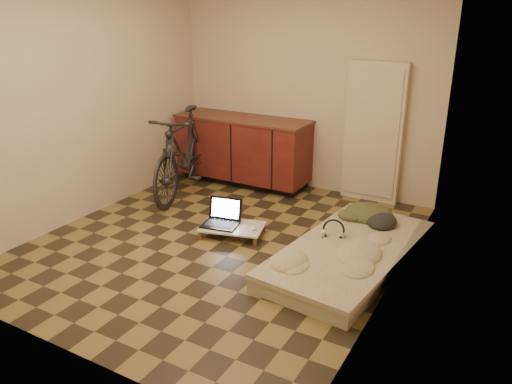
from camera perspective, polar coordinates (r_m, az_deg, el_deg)
The scene contains 10 objects.
room_shell at distance 4.78m, azimuth -4.33°, elevation 8.45°, with size 3.50×4.00×2.60m.
cabinets at distance 6.77m, azimuth -1.49°, elevation 4.85°, with size 1.84×0.62×0.91m.
appliance_panel at distance 6.23m, azimuth 13.30°, elevation 6.55°, with size 0.70×0.10×1.70m, color beige.
bicycle at distance 6.38m, azimuth -8.31°, elevation 4.91°, with size 0.55×1.86×1.20m, color black.
futon at distance 4.85m, azimuth 10.62°, elevation -6.97°, with size 1.18×2.10×0.17m.
clothing_pile at distance 5.39m, azimuth 13.13°, elevation -1.99°, with size 0.54×0.45×0.22m, color #3C4226, non-canonical shape.
headphones at distance 4.93m, azimuth 8.86°, elevation -4.21°, with size 0.24×0.22×0.16m, color black, non-canonical shape.
lap_desk at distance 5.30m, azimuth -2.71°, elevation -4.01°, with size 0.74×0.58×0.11m.
laptop at distance 5.34m, azimuth -3.92°, elevation -3.12°, with size 0.42×0.39×0.25m.
mouse at distance 5.20m, azimuth -0.27°, elevation -4.14°, with size 0.06×0.10×0.03m, color white.
Camera 1 is at (2.60, -3.89, 2.30)m, focal length 35.00 mm.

